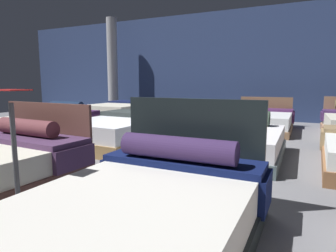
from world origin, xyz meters
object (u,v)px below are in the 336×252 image
at_px(bed_10, 260,121).
at_px(price_sign, 16,174).
at_px(support_pillar, 113,67).
at_px(bed_4, 48,125).
at_px(bed_6, 231,142).
at_px(bed_5, 122,131).
at_px(bed_9, 186,116).
at_px(bed_8, 122,112).
at_px(bed_2, 145,213).

relative_size(bed_10, price_sign, 1.94).
bearing_deg(bed_10, support_pillar, 164.90).
bearing_deg(bed_4, bed_6, -2.66).
relative_size(bed_6, price_sign, 1.73).
relative_size(bed_4, support_pillar, 0.58).
xyz_separation_m(bed_5, bed_9, (0.10, 3.04, -0.00)).
bearing_deg(price_sign, support_pillar, 121.03).
bearing_deg(bed_10, bed_8, 178.66).
bearing_deg(bed_10, bed_2, -90.06).
height_order(bed_6, support_pillar, support_pillar).
relative_size(bed_2, bed_9, 0.99).
distance_m(bed_6, bed_8, 5.15).
bearing_deg(bed_5, bed_8, 127.65).
bearing_deg(bed_5, bed_4, -177.81).
height_order(bed_8, bed_9, bed_9).
bearing_deg(bed_4, price_sign, -47.01).
xyz_separation_m(bed_2, bed_4, (-4.22, 2.95, -0.00)).
height_order(bed_5, bed_8, same).
bearing_deg(bed_5, bed_10, 57.03).
bearing_deg(bed_5, bed_2, -49.90).
height_order(bed_6, price_sign, price_sign).
relative_size(bed_2, bed_10, 0.94).
height_order(bed_4, price_sign, price_sign).
bearing_deg(price_sign, bed_5, 109.55).
bearing_deg(bed_6, bed_8, 143.33).
relative_size(bed_9, support_pillar, 0.59).
height_order(bed_2, bed_4, bed_2).
xyz_separation_m(bed_4, support_pillar, (-1.36, 4.31, 1.50)).
height_order(bed_9, bed_10, bed_10).
bearing_deg(bed_9, bed_4, -121.90).
bearing_deg(bed_9, price_sign, -77.54).
relative_size(bed_2, price_sign, 1.83).
bearing_deg(bed_8, bed_2, -51.57).
distance_m(bed_5, bed_10, 3.63).
bearing_deg(bed_2, bed_9, 109.40).
distance_m(bed_5, price_sign, 3.30).
bearing_deg(bed_10, bed_5, -126.78).
relative_size(bed_6, support_pillar, 0.56).
height_order(bed_2, bed_9, bed_2).
height_order(bed_4, bed_8, bed_4).
bearing_deg(support_pillar, bed_2, -52.44).
xyz_separation_m(bed_5, support_pillar, (-3.38, 4.34, 1.48)).
relative_size(bed_9, bed_10, 0.95).
distance_m(price_sign, support_pillar, 8.79).
relative_size(bed_4, bed_6, 1.04).
xyz_separation_m(bed_2, bed_6, (-0.09, 2.89, -0.01)).
bearing_deg(bed_8, bed_9, 4.14).
relative_size(bed_5, bed_10, 1.02).
xyz_separation_m(bed_5, bed_6, (2.12, -0.03, -0.03)).
distance_m(bed_10, support_pillar, 5.89).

